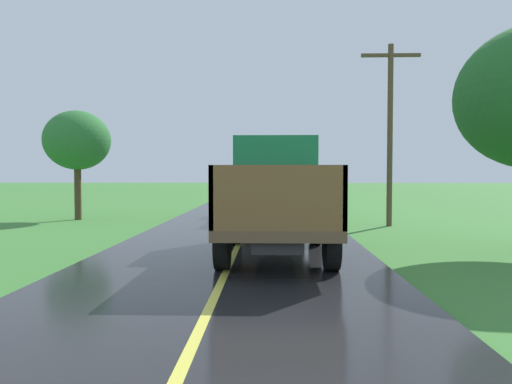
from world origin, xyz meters
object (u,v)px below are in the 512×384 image
banana_truck_far (272,184)px  utility_pole_roadside (390,127)px  roadside_tree_mid_right (77,141)px  banana_truck_near (276,192)px

banana_truck_far → utility_pole_roadside: utility_pole_roadside is taller
utility_pole_roadside → roadside_tree_mid_right: (-12.44, 2.04, -0.32)m
roadside_tree_mid_right → banana_truck_near: bearing=-45.0°
banana_truck_near → utility_pole_roadside: (4.24, 6.17, 2.15)m
banana_truck_far → roadside_tree_mid_right: roadside_tree_mid_right is taller
banana_truck_far → utility_pole_roadside: (4.33, -3.45, 2.15)m
banana_truck_near → utility_pole_roadside: bearing=55.5°
roadside_tree_mid_right → banana_truck_far: bearing=9.9°
utility_pole_roadside → roadside_tree_mid_right: 12.61m
banana_truck_near → roadside_tree_mid_right: 11.74m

